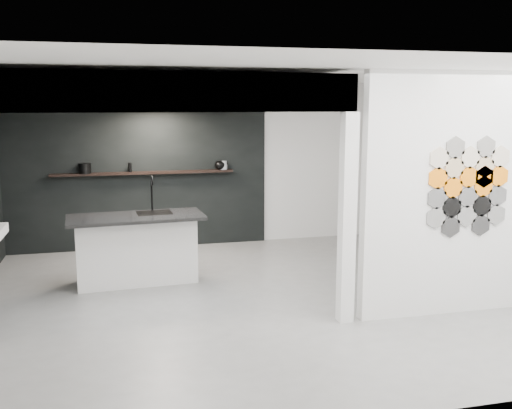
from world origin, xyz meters
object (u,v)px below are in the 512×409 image
(bottle_dark, at_px, (130,167))
(stockpot, at_px, (85,168))
(glass_bowl, at_px, (224,167))
(kitchen_island, at_px, (137,248))
(kettle, at_px, (220,165))
(glass_vase, at_px, (224,165))
(utensil_cup, at_px, (85,170))
(partition_panel, at_px, (461,195))

(bottle_dark, bearing_deg, stockpot, 180.00)
(stockpot, height_order, glass_bowl, stockpot)
(kitchen_island, height_order, kettle, kettle)
(glass_vase, height_order, utensil_cup, glass_vase)
(kettle, xyz_separation_m, bottle_dark, (-1.51, 0.00, -0.00))
(kitchen_island, distance_m, utensil_cup, 2.18)
(utensil_cup, bearing_deg, kettle, 0.00)
(stockpot, bearing_deg, glass_bowl, 0.00)
(kettle, xyz_separation_m, glass_vase, (0.06, 0.00, -0.00))
(kitchen_island, bearing_deg, partition_panel, -32.69)
(glass_bowl, height_order, glass_vase, glass_vase)
(kitchen_island, relative_size, bottle_dark, 12.04)
(stockpot, bearing_deg, glass_vase, 0.00)
(kettle, bearing_deg, glass_bowl, -13.75)
(glass_vase, distance_m, utensil_cup, 2.29)
(kitchen_island, xyz_separation_m, glass_vase, (1.56, 1.86, 0.91))
(partition_panel, height_order, glass_bowl, partition_panel)
(utensil_cup, bearing_deg, partition_panel, -41.49)
(kitchen_island, relative_size, glass_bowl, 14.35)
(bottle_dark, height_order, utensil_cup, bottle_dark)
(stockpot, relative_size, bottle_dark, 1.30)
(partition_panel, relative_size, glass_bowl, 21.72)
(partition_panel, relative_size, stockpot, 14.05)
(kitchen_island, xyz_separation_m, glass_bowl, (1.56, 1.86, 0.88))
(kettle, height_order, utensil_cup, kettle)
(glass_bowl, bearing_deg, glass_vase, 0.00)
(kitchen_island, xyz_separation_m, kettle, (1.50, 1.86, 0.91))
(kettle, relative_size, bottle_dark, 1.22)
(stockpot, distance_m, glass_vase, 2.29)
(kitchen_island, height_order, bottle_dark, bottle_dark)
(glass_vase, relative_size, utensil_cup, 1.63)
(glass_bowl, bearing_deg, partition_panel, -61.77)
(utensil_cup, bearing_deg, bottle_dark, 0.00)
(kettle, xyz_separation_m, utensil_cup, (-2.23, 0.00, -0.03))
(glass_vase, bearing_deg, utensil_cup, 180.00)
(glass_vase, height_order, bottle_dark, bottle_dark)
(bottle_dark, bearing_deg, kettle, 0.00)
(bottle_dark, bearing_deg, glass_bowl, 0.00)
(kitchen_island, distance_m, bottle_dark, 2.07)
(partition_panel, distance_m, stockpot, 5.83)
(partition_panel, bearing_deg, stockpot, 138.48)
(kettle, bearing_deg, utensil_cup, 166.25)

